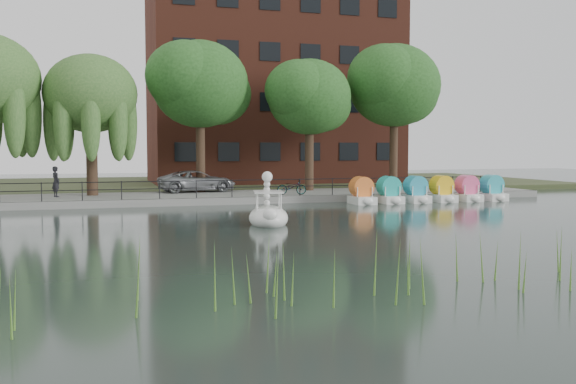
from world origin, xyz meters
name	(u,v)px	position (x,y,z in m)	size (l,w,h in m)	color
ground_plane	(306,235)	(0.00, 0.00, 0.00)	(120.00, 120.00, 0.00)	#313D38
promenade	(223,197)	(0.00, 16.00, 0.20)	(40.00, 6.00, 0.40)	gray
kerb	(233,201)	(0.00, 13.05, 0.20)	(40.00, 0.25, 0.40)	gray
land_strip	(190,184)	(0.00, 30.00, 0.18)	(60.00, 22.00, 0.36)	#47512D
railing	(232,184)	(0.00, 13.25, 1.15)	(32.00, 0.05, 1.00)	black
apartment_building	(273,73)	(7.00, 29.97, 9.36)	(20.00, 10.07, 18.00)	#4C1E16
willow_mid	(90,94)	(-7.50, 17.00, 6.25)	(5.32, 5.32, 8.15)	#473323
broadleaf_center	(200,85)	(-1.00, 18.00, 7.06)	(6.00, 6.00, 9.25)	#473323
broadleaf_right	(309,98)	(6.00, 17.50, 6.39)	(5.40, 5.40, 8.32)	#473323
broadleaf_far	(394,86)	(12.50, 18.50, 7.40)	(6.30, 6.30, 9.71)	#473323
minivan	(197,180)	(-1.20, 18.16, 1.17)	(5.53, 2.54, 1.54)	gray
bicycle	(292,186)	(3.77, 14.14, 0.90)	(1.72, 0.60, 1.00)	gray
pedestrian	(56,179)	(-9.46, 16.28, 1.39)	(0.71, 0.48, 1.98)	black
swan_boat	(268,213)	(-0.49, 3.52, 0.48)	(2.09, 2.83, 2.17)	white
pedal_boat_row	(429,192)	(11.32, 11.40, 0.61)	(9.65, 1.70, 1.40)	white
reed_bank	(519,260)	(2.00, -9.50, 0.60)	(24.00, 2.40, 1.20)	#669938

